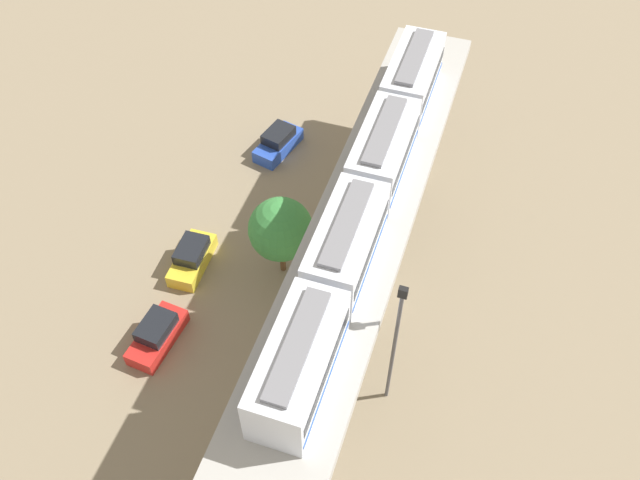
{
  "coord_description": "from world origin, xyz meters",
  "views": [
    {
      "loc": [
        5.37,
        -23.75,
        34.66
      ],
      "look_at": [
        -2.5,
        -0.04,
        4.58
      ],
      "focal_mm": 37.84,
      "sensor_mm": 36.0,
      "label": 1
    }
  ],
  "objects_px": {
    "tree_near_viaduct": "(281,230)",
    "parked_car_blue": "(278,142)",
    "train": "(366,195)",
    "signal_post": "(395,342)",
    "parked_car_red": "(157,334)",
    "parked_car_yellow": "(192,257)"
  },
  "relations": [
    {
      "from": "tree_near_viaduct",
      "to": "parked_car_blue",
      "type": "bearing_deg",
      "value": 112.14
    },
    {
      "from": "train",
      "to": "signal_post",
      "type": "distance_m",
      "value": 7.7
    },
    {
      "from": "parked_car_red",
      "to": "tree_near_viaduct",
      "type": "relative_size",
      "value": 0.74
    },
    {
      "from": "signal_post",
      "to": "tree_near_viaduct",
      "type": "bearing_deg",
      "value": 142.78
    },
    {
      "from": "parked_car_blue",
      "to": "parked_car_red",
      "type": "bearing_deg",
      "value": -79.21
    },
    {
      "from": "train",
      "to": "parked_car_yellow",
      "type": "height_order",
      "value": "train"
    },
    {
      "from": "parked_car_blue",
      "to": "signal_post",
      "type": "xyz_separation_m",
      "value": [
        12.84,
        -16.96,
        4.9
      ]
    },
    {
      "from": "parked_car_yellow",
      "to": "parked_car_blue",
      "type": "distance_m",
      "value": 12.04
    },
    {
      "from": "parked_car_blue",
      "to": "train",
      "type": "bearing_deg",
      "value": -35.84
    },
    {
      "from": "parked_car_red",
      "to": "tree_near_viaduct",
      "type": "distance_m",
      "value": 9.53
    },
    {
      "from": "parked_car_yellow",
      "to": "signal_post",
      "type": "distance_m",
      "value": 15.86
    },
    {
      "from": "parked_car_red",
      "to": "signal_post",
      "type": "relative_size",
      "value": 0.42
    },
    {
      "from": "parked_car_yellow",
      "to": "train",
      "type": "bearing_deg",
      "value": 2.51
    },
    {
      "from": "train",
      "to": "parked_car_yellow",
      "type": "bearing_deg",
      "value": -175.04
    },
    {
      "from": "train",
      "to": "parked_car_red",
      "type": "relative_size",
      "value": 6.32
    },
    {
      "from": "parked_car_blue",
      "to": "tree_near_viaduct",
      "type": "distance_m",
      "value": 11.7
    },
    {
      "from": "train",
      "to": "parked_car_yellow",
      "type": "xyz_separation_m",
      "value": [
        -10.83,
        -0.94,
        -8.43
      ]
    },
    {
      "from": "parked_car_yellow",
      "to": "signal_post",
      "type": "xyz_separation_m",
      "value": [
        14.23,
        -5.0,
        4.9
      ]
    },
    {
      "from": "parked_car_blue",
      "to": "parked_car_yellow",
      "type": "bearing_deg",
      "value": -83.07
    },
    {
      "from": "signal_post",
      "to": "parked_car_red",
      "type": "bearing_deg",
      "value": -176.34
    },
    {
      "from": "parked_car_yellow",
      "to": "tree_near_viaduct",
      "type": "xyz_separation_m",
      "value": [
        5.64,
        1.52,
        3.14
      ]
    },
    {
      "from": "parked_car_red",
      "to": "parked_car_yellow",
      "type": "bearing_deg",
      "value": 100.21
    }
  ]
}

